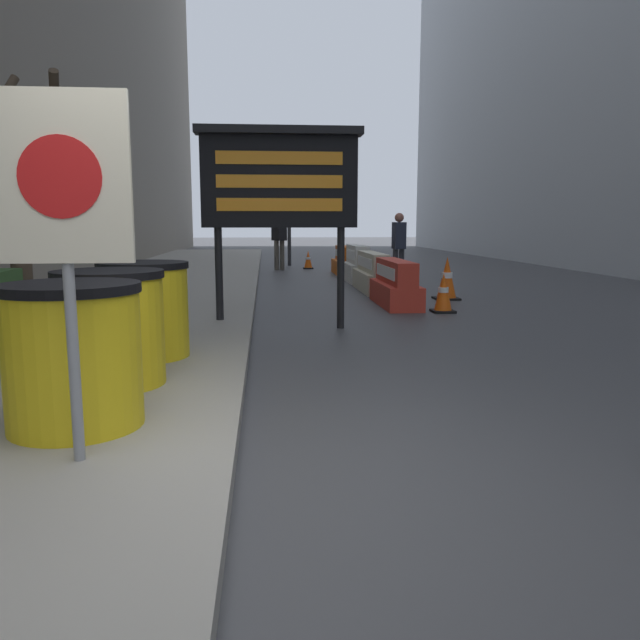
# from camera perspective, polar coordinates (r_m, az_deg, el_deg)

# --- Properties ---
(ground_plane) EXTENTS (120.00, 120.00, 0.00)m
(ground_plane) POSITION_cam_1_polar(r_m,az_deg,el_deg) (3.45, -7.93, -15.32)
(ground_plane) COLOR #3F3F42
(bare_tree) EXTENTS (1.54, 1.48, 3.44)m
(bare_tree) POSITION_cam_1_polar(r_m,az_deg,el_deg) (9.88, -25.53, 10.51)
(bare_tree) COLOR #4C3D2D
(bare_tree) RESTS_ON sidewalk_left
(barrel_drum_foreground) EXTENTS (0.86, 0.86, 0.91)m
(barrel_drum_foreground) POSITION_cam_1_polar(r_m,az_deg,el_deg) (4.19, -21.63, -3.02)
(barrel_drum_foreground) COLOR yellow
(barrel_drum_foreground) RESTS_ON sidewalk_left
(barrel_drum_middle) EXTENTS (0.86, 0.86, 0.91)m
(barrel_drum_middle) POSITION_cam_1_polar(r_m,az_deg,el_deg) (5.19, -18.61, -0.67)
(barrel_drum_middle) COLOR yellow
(barrel_drum_middle) RESTS_ON sidewalk_left
(barrel_drum_back) EXTENTS (0.86, 0.86, 0.91)m
(barrel_drum_back) POSITION_cam_1_polar(r_m,az_deg,el_deg) (6.19, -15.76, 0.94)
(barrel_drum_back) COLOR yellow
(barrel_drum_back) RESTS_ON sidewalk_left
(warning_sign) EXTENTS (0.69, 0.08, 1.93)m
(warning_sign) POSITION_cam_1_polar(r_m,az_deg,el_deg) (3.47, -22.44, 9.77)
(warning_sign) COLOR gray
(warning_sign) RESTS_ON sidewalk_left
(message_board) EXTENTS (2.14, 0.36, 2.63)m
(message_board) POSITION_cam_1_polar(r_m,az_deg,el_deg) (8.31, -3.72, 12.60)
(message_board) COLOR black
(message_board) RESTS_ON ground_plane
(jersey_barrier_red_striped) EXTENTS (0.58, 1.93, 0.78)m
(jersey_barrier_red_striped) POSITION_cam_1_polar(r_m,az_deg,el_deg) (10.83, 6.91, 3.14)
(jersey_barrier_red_striped) COLOR red
(jersey_barrier_red_striped) RESTS_ON ground_plane
(jersey_barrier_cream) EXTENTS (0.54, 2.15, 0.81)m
(jersey_barrier_cream) POSITION_cam_1_polar(r_m,az_deg,el_deg) (13.13, 4.81, 4.20)
(jersey_barrier_cream) COLOR beige
(jersey_barrier_cream) RESTS_ON ground_plane
(jersey_barrier_white) EXTENTS (0.55, 1.67, 0.88)m
(jersey_barrier_white) POSITION_cam_1_polar(r_m,az_deg,el_deg) (15.24, 3.43, 4.99)
(jersey_barrier_white) COLOR silver
(jersey_barrier_white) RESTS_ON ground_plane
(jersey_barrier_orange_far) EXTENTS (0.61, 1.99, 0.77)m
(jersey_barrier_orange_far) POSITION_cam_1_polar(r_m,az_deg,el_deg) (17.43, 2.37, 5.32)
(jersey_barrier_orange_far) COLOR orange
(jersey_barrier_orange_far) RESTS_ON ground_plane
(traffic_cone_near) EXTENTS (0.35, 0.35, 0.63)m
(traffic_cone_near) POSITION_cam_1_polar(r_m,az_deg,el_deg) (10.10, 11.21, 2.41)
(traffic_cone_near) COLOR black
(traffic_cone_near) RESTS_ON ground_plane
(traffic_cone_mid) EXTENTS (0.45, 0.45, 0.80)m
(traffic_cone_mid) POSITION_cam_1_polar(r_m,az_deg,el_deg) (11.83, 11.53, 3.73)
(traffic_cone_mid) COLOR black
(traffic_cone_mid) RESTS_ON ground_plane
(traffic_cone_far) EXTENTS (0.32, 0.32, 0.57)m
(traffic_cone_far) POSITION_cam_1_polar(r_m,az_deg,el_deg) (19.52, -1.09, 5.51)
(traffic_cone_far) COLOR black
(traffic_cone_far) RESTS_ON ground_plane
(traffic_light_near_curb) EXTENTS (0.28, 0.45, 4.15)m
(traffic_light_near_curb) POSITION_cam_1_polar(r_m,az_deg,el_deg) (20.94, -2.86, 13.19)
(traffic_light_near_curb) COLOR #2D2D30
(traffic_light_near_curb) RESTS_ON ground_plane
(pedestrian_worker) EXTENTS (0.28, 0.44, 1.65)m
(pedestrian_worker) POSITION_cam_1_polar(r_m,az_deg,el_deg) (15.22, 7.22, 7.14)
(pedestrian_worker) COLOR #333338
(pedestrian_worker) RESTS_ON ground_plane
(pedestrian_passerby) EXTENTS (0.47, 0.56, 1.84)m
(pedestrian_passerby) POSITION_cam_1_polar(r_m,az_deg,el_deg) (19.08, -3.76, 7.85)
(pedestrian_passerby) COLOR #514C42
(pedestrian_passerby) RESTS_ON ground_plane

